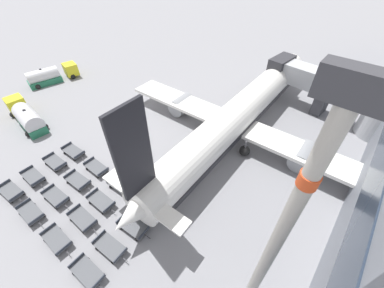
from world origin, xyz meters
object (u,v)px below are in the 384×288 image
baggage_dolly_row_mid_a_col_a (33,177)px  baggage_dolly_row_far_col_d (150,207)px  airplane (238,116)px  baggage_dolly_row_mid_b_col_d (133,226)px  baggage_dolly_row_mid_a_col_d (110,247)px  baggage_dolly_row_near_col_c (57,240)px  baggage_dolly_row_mid_a_col_c (83,219)px  baggage_dolly_row_mid_b_col_a (55,162)px  baggage_dolly_row_far_col_c (121,185)px  baggage_dolly_row_far_col_b (96,168)px  baggage_dolly_row_mid_b_col_c (101,201)px  baggage_dolly_row_mid_a_col_b (56,197)px  apron_light_mast (279,235)px  baggage_dolly_row_far_col_a (73,152)px  fuel_tanker_secondary (50,76)px  baggage_dolly_row_mid_b_col_b (78,181)px  baggage_dolly_row_near_col_b (31,213)px  baggage_dolly_row_near_col_d (87,272)px  baggage_dolly_row_near_col_a (11,192)px  fuel_tanker_primary (27,117)px

baggage_dolly_row_mid_a_col_a → baggage_dolly_row_far_col_d: (13.41, 5.88, 0.00)m
airplane → baggage_dolly_row_mid_b_col_d: (0.15, -18.84, -2.62)m
baggage_dolly_row_mid_a_col_d → baggage_dolly_row_near_col_c: bearing=-148.1°
baggage_dolly_row_mid_a_col_c → baggage_dolly_row_mid_b_col_a: 9.71m
baggage_dolly_row_far_col_c → airplane: bearing=74.1°
baggage_dolly_row_mid_b_col_d → baggage_dolly_row_far_col_b: same height
baggage_dolly_row_mid_b_col_c → baggage_dolly_row_far_col_c: same height
baggage_dolly_row_mid_a_col_b → baggage_dolly_row_far_col_b: same height
baggage_dolly_row_mid_a_col_c → apron_light_mast: 19.36m
baggage_dolly_row_mid_a_col_a → baggage_dolly_row_far_col_a: 5.22m
fuel_tanker_secondary → baggage_dolly_row_mid_b_col_c: (30.66, -10.04, -0.79)m
baggage_dolly_row_far_col_a → baggage_dolly_row_far_col_b: (4.70, 0.27, 0.00)m
airplane → baggage_dolly_row_mid_b_col_a: 23.99m
baggage_dolly_row_mid_a_col_c → baggage_dolly_row_far_col_b: (-4.83, 4.79, 0.00)m
baggage_dolly_row_mid_a_col_d → baggage_dolly_row_far_col_c: size_ratio=1.00×
baggage_dolly_row_far_col_c → baggage_dolly_row_mid_b_col_a: bearing=-162.1°
baggage_dolly_row_near_col_c → baggage_dolly_row_far_col_b: same height
fuel_tanker_secondary → baggage_dolly_row_mid_a_col_b: bearing=-25.8°
baggage_dolly_row_mid_b_col_b → baggage_dolly_row_mid_b_col_d: same height
baggage_dolly_row_mid_b_col_c → baggage_dolly_row_far_col_b: size_ratio=1.00×
baggage_dolly_row_mid_a_col_c → baggage_dolly_row_far_col_b: 6.80m
baggage_dolly_row_mid_a_col_c → apron_light_mast: size_ratio=0.19×
baggage_dolly_row_far_col_c → apron_light_mast: size_ratio=0.20×
baggage_dolly_row_near_col_b → baggage_dolly_row_near_col_d: size_ratio=0.99×
baggage_dolly_row_mid_b_col_b → baggage_dolly_row_far_col_d: 9.35m
baggage_dolly_row_far_col_c → baggage_dolly_row_far_col_d: same height
baggage_dolly_row_near_col_b → baggage_dolly_row_mid_a_col_b: bearing=87.6°
baggage_dolly_row_mid_a_col_d → baggage_dolly_row_mid_b_col_c: 5.30m
baggage_dolly_row_near_col_c → baggage_dolly_row_near_col_d: size_ratio=0.99×
baggage_dolly_row_mid_a_col_c → airplane: bearing=78.6°
baggage_dolly_row_mid_a_col_d → baggage_dolly_row_far_col_d: (-0.25, 5.16, 0.00)m
airplane → baggage_dolly_row_near_col_d: airplane is taller
baggage_dolly_row_mid_a_col_b → apron_light_mast: apron_light_mast is taller
baggage_dolly_row_mid_a_col_d → baggage_dolly_row_far_col_c: 6.92m
baggage_dolly_row_near_col_b → baggage_dolly_row_mid_b_col_c: bearing=50.9°
baggage_dolly_row_far_col_b → baggage_dolly_row_near_col_d: bearing=-37.1°
baggage_dolly_row_near_col_b → baggage_dolly_row_near_col_a: bearing=-177.3°
fuel_tanker_primary → baggage_dolly_row_mid_a_col_d: (24.87, -3.72, -0.92)m
baggage_dolly_row_near_col_c → baggage_dolly_row_mid_b_col_b: same height
baggage_dolly_row_near_col_b → baggage_dolly_row_mid_a_col_c: bearing=32.5°
airplane → baggage_dolly_row_near_col_c: bearing=-100.0°
baggage_dolly_row_near_col_c → baggage_dolly_row_mid_a_col_c: bearing=91.4°
baggage_dolly_row_mid_a_col_b → baggage_dolly_row_far_col_b: size_ratio=1.01×
baggage_dolly_row_near_col_d → baggage_dolly_row_mid_a_col_d: bearing=97.5°
baggage_dolly_row_near_col_a → baggage_dolly_row_far_col_a: size_ratio=1.00×
baggage_dolly_row_mid_a_col_c → baggage_dolly_row_mid_a_col_d: size_ratio=0.99×
baggage_dolly_row_mid_b_col_d → fuel_tanker_primary: bearing=177.5°
baggage_dolly_row_near_col_a → baggage_dolly_row_mid_a_col_a: (-0.25, 2.48, 0.00)m
baggage_dolly_row_mid_b_col_a → baggage_dolly_row_far_col_b: size_ratio=1.00×
baggage_dolly_row_near_col_c → baggage_dolly_row_mid_a_col_a: (-9.30, 1.99, 0.00)m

